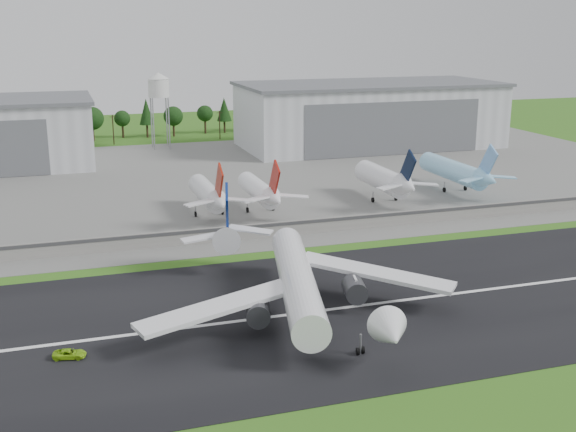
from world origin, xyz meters
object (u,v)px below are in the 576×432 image
object	(u,v)px
parked_jet_red_a	(210,195)
parked_jet_skyblue	(458,172)
parked_jet_navy	(387,180)
parked_jet_red_b	(262,191)
ground_vehicle	(70,354)
main_airliner	(298,288)

from	to	relation	value
parked_jet_red_a	parked_jet_skyblue	xyz separation A→B (m)	(74.40, 5.05, 0.27)
parked_jet_red_a	parked_jet_navy	bearing A→B (deg)	0.09
parked_jet_red_b	parked_jet_skyblue	world-z (taller)	parked_jet_skyblue
parked_jet_navy	parked_jet_skyblue	world-z (taller)	parked_jet_navy
parked_jet_skyblue	ground_vehicle	bearing A→B (deg)	-145.16
ground_vehicle	parked_jet_red_b	world-z (taller)	parked_jet_red_b
ground_vehicle	parked_jet_navy	distance (m)	112.20
parked_jet_red_a	main_airliner	bearing A→B (deg)	-89.09
parked_jet_navy	parked_jet_skyblue	xyz separation A→B (m)	(25.04, 4.98, -0.21)
ground_vehicle	parked_jet_red_a	world-z (taller)	parked_jet_red_a
parked_jet_red_a	parked_jet_navy	world-z (taller)	parked_jet_navy
ground_vehicle	parked_jet_red_b	size ratio (longest dim) A/B	0.15
main_airliner	parked_jet_navy	size ratio (longest dim) A/B	1.88
parked_jet_red_a	parked_jet_skyblue	bearing A→B (deg)	3.89
main_airliner	parked_jet_skyblue	distance (m)	102.78
main_airliner	parked_jet_skyblue	bearing A→B (deg)	-122.25
parked_jet_red_b	parked_jet_navy	xyz separation A→B (m)	(35.69, 0.09, 0.57)
ground_vehicle	parked_jet_skyblue	distance (m)	135.10
parked_jet_navy	main_airliner	bearing A→B (deg)	-125.78
parked_jet_red_a	parked_jet_red_b	xyz separation A→B (m)	(13.67, -0.02, -0.09)
main_airliner	ground_vehicle	xyz separation A→B (m)	(-37.45, -5.12, -4.12)
parked_jet_red_b	parked_jet_navy	distance (m)	35.69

